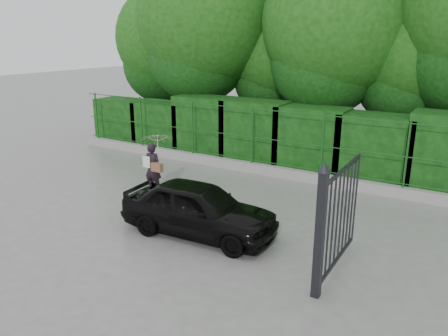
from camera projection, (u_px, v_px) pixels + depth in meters
The scene contains 8 objects.
ground at pixel (151, 216), 10.64m from camera, with size 80.00×80.00×0.00m, color gray.
kerb at pixel (241, 166), 14.28m from camera, with size 14.00×0.25×0.30m, color #9E9E99.
fence at pixel (247, 135), 13.87m from camera, with size 14.13×0.06×1.80m.
hedge at pixel (262, 135), 14.72m from camera, with size 14.20×1.20×2.24m.
trees at pixel (316, 24), 15.07m from camera, with size 17.10×6.15×8.08m.
gate at pixel (329, 222), 7.43m from camera, with size 0.22×2.33×2.36m.
woman at pixel (156, 154), 11.92m from camera, with size 0.90×0.91×1.69m.
car at pixel (199, 209), 9.54m from camera, with size 1.42×3.52×1.20m, color black.
Camera 1 is at (6.59, -7.51, 4.22)m, focal length 35.00 mm.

